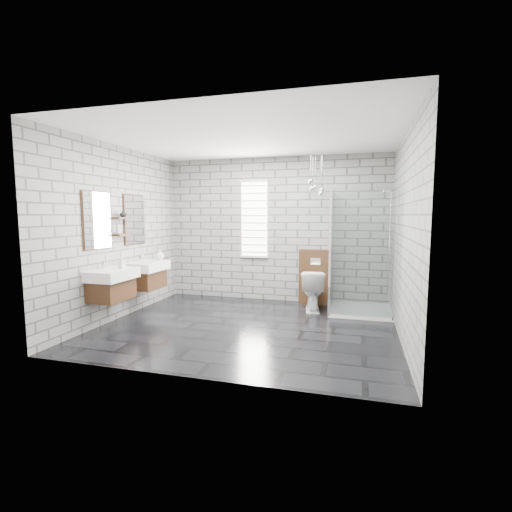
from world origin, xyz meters
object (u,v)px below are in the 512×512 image
at_px(shower_enclosure, 355,283).
at_px(vanity_right, 145,267).
at_px(vanity_left, 110,276).
at_px(toilet, 312,290).
at_px(cistern_panel, 316,277).

bearing_deg(shower_enclosure, vanity_right, -166.81).
height_order(vanity_left, toilet, vanity_left).
height_order(vanity_right, shower_enclosure, shower_enclosure).
xyz_separation_m(vanity_right, shower_enclosure, (3.41, 0.80, -0.25)).
relative_size(cistern_panel, shower_enclosure, 0.49).
height_order(vanity_left, cistern_panel, vanity_left).
bearing_deg(toilet, cistern_panel, -97.87).
bearing_deg(vanity_left, vanity_right, 90.00).
distance_m(vanity_right, cistern_panel, 3.02).
bearing_deg(vanity_left, cistern_panel, 39.63).
distance_m(shower_enclosure, toilet, 0.72).
height_order(vanity_right, cistern_panel, vanity_right).
bearing_deg(vanity_left, toilet, 33.06).
relative_size(shower_enclosure, toilet, 2.92).
relative_size(vanity_right, cistern_panel, 1.57).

